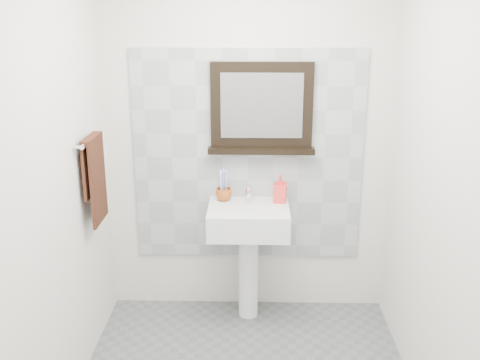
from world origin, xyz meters
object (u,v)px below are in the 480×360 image
framed_mirror (262,110)px  hand_towel (95,173)px  toothbrush_cup (224,194)px  pedestal_sink (249,231)px  soap_dispenser (280,188)px

framed_mirror → hand_towel: framed_mirror is taller
toothbrush_cup → hand_towel: (-0.77, -0.42, 0.28)m
pedestal_sink → toothbrush_cup: (-0.18, 0.12, 0.23)m
pedestal_sink → soap_dispenser: bearing=24.5°
pedestal_sink → hand_towel: 1.12m
framed_mirror → hand_towel: (-1.03, -0.48, -0.31)m
toothbrush_cup → framed_mirror: framed_mirror is taller
pedestal_sink → toothbrush_cup: 0.31m
soap_dispenser → hand_towel: hand_towel is taller
toothbrush_cup → framed_mirror: (0.26, 0.07, 0.58)m
toothbrush_cup → framed_mirror: 0.64m
framed_mirror → hand_towel: bearing=-154.9°
pedestal_sink → soap_dispenser: (0.22, 0.10, 0.28)m
soap_dispenser → hand_towel: 1.25m
pedestal_sink → hand_towel: size_ratio=1.75×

